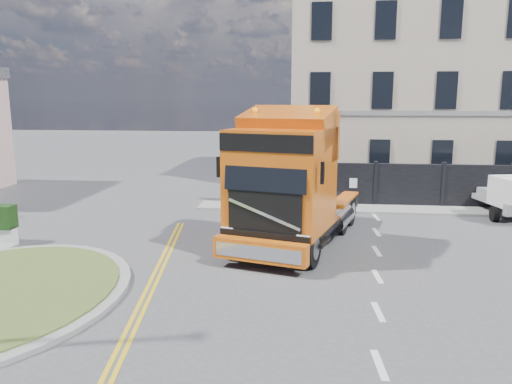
# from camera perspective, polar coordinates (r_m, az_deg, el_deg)

# --- Properties ---
(ground) EXTENTS (120.00, 120.00, 0.00)m
(ground) POSITION_cam_1_polar(r_m,az_deg,el_deg) (14.89, 2.04, -8.68)
(ground) COLOR #424244
(ground) RESTS_ON ground
(hoarding_fence) EXTENTS (18.80, 0.25, 2.00)m
(hoarding_fence) POSITION_cam_1_polar(r_m,az_deg,el_deg) (24.00, 19.50, 0.64)
(hoarding_fence) COLOR black
(hoarding_fence) RESTS_ON ground
(georgian_building) EXTENTS (12.30, 10.30, 12.80)m
(georgian_building) POSITION_cam_1_polar(r_m,az_deg,el_deg) (30.93, 15.86, 11.85)
(georgian_building) COLOR #BFAD97
(georgian_building) RESTS_ON ground
(pavement_far) EXTENTS (20.00, 1.60, 0.12)m
(pavement_far) POSITION_cam_1_polar(r_m,az_deg,el_deg) (23.19, 18.53, -2.01)
(pavement_far) COLOR gray
(pavement_far) RESTS_ON ground
(truck) EXTENTS (4.78, 8.05, 4.54)m
(truck) POSITION_cam_1_polar(r_m,az_deg,el_deg) (16.37, 3.77, 0.45)
(truck) COLOR black
(truck) RESTS_ON ground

